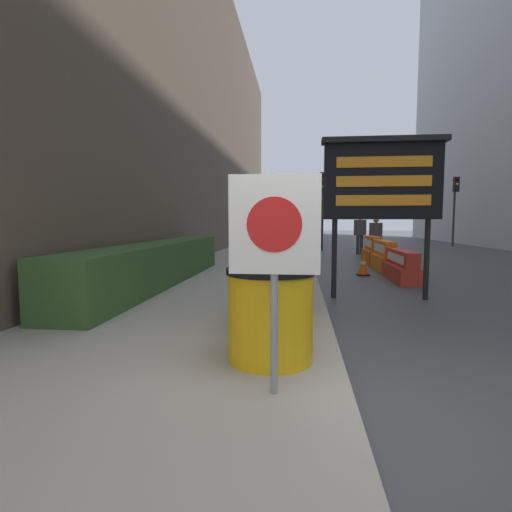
{
  "coord_description": "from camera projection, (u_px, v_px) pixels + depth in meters",
  "views": [
    {
      "loc": [
        -0.44,
        -3.07,
        1.48
      ],
      "look_at": [
        -1.59,
        7.52,
        0.54
      ],
      "focal_mm": 28.0,
      "sensor_mm": 36.0,
      "label": 1
    }
  ],
  "objects": [
    {
      "name": "warning_sign",
      "position": [
        274.0,
        240.0,
        3.03
      ],
      "size": [
        0.7,
        0.08,
        1.71
      ],
      "color": "gray",
      "rests_on": "sidewalk_left"
    },
    {
      "name": "traffic_light_near_curb",
      "position": [
        323.0,
        194.0,
        19.65
      ],
      "size": [
        0.28,
        0.45,
        3.85
      ],
      "color": "#2D2D30",
      "rests_on": "ground_plane"
    },
    {
      "name": "message_board",
      "position": [
        382.0,
        181.0,
        7.4
      ],
      "size": [
        2.25,
        0.36,
        3.0
      ],
      "color": "black",
      "rests_on": "ground_plane"
    },
    {
      "name": "jersey_barrier_orange_far",
      "position": [
        373.0,
        252.0,
        13.85
      ],
      "size": [
        0.55,
        1.64,
        0.95
      ],
      "color": "orange",
      "rests_on": "ground_plane"
    },
    {
      "name": "sidewalk_left",
      "position": [
        106.0,
        391.0,
        3.33
      ],
      "size": [
        4.07,
        56.0,
        0.12
      ],
      "color": "gray",
      "rests_on": "ground_plane"
    },
    {
      "name": "building_left_facade",
      "position": [
        180.0,
        59.0,
        12.7
      ],
      "size": [
        0.4,
        50.4,
        13.25
      ],
      "color": "brown",
      "rests_on": "ground_plane"
    },
    {
      "name": "barrel_drum_foreground",
      "position": [
        270.0,
        314.0,
        3.86
      ],
      "size": [
        0.86,
        0.86,
        0.91
      ],
      "color": "yellow",
      "rests_on": "sidewalk_left"
    },
    {
      "name": "jersey_barrier_orange_near",
      "position": [
        384.0,
        257.0,
        11.98
      ],
      "size": [
        0.51,
        1.83,
        0.89
      ],
      "color": "orange",
      "rests_on": "ground_plane"
    },
    {
      "name": "hedge_strip",
      "position": [
        158.0,
        263.0,
        8.62
      ],
      "size": [
        0.9,
        7.44,
        0.88
      ],
      "color": "#335628",
      "rests_on": "sidewalk_left"
    },
    {
      "name": "pedestrian_worker",
      "position": [
        376.0,
        234.0,
        15.39
      ],
      "size": [
        0.48,
        0.49,
        1.63
      ],
      "rotation": [
        0.0,
        0.0,
        5.45
      ],
      "color": "#23283D",
      "rests_on": "ground_plane"
    },
    {
      "name": "jersey_barrier_red_striped",
      "position": [
        402.0,
        267.0,
        9.92
      ],
      "size": [
        0.54,
        2.03,
        0.75
      ],
      "color": "red",
      "rests_on": "ground_plane"
    },
    {
      "name": "ground_plane",
      "position": [
        354.0,
        410.0,
        3.12
      ],
      "size": [
        120.0,
        120.0,
        0.0
      ],
      "primitive_type": "plane",
      "color": "#3F3F42"
    },
    {
      "name": "traffic_cone_near",
      "position": [
        363.0,
        265.0,
        10.83
      ],
      "size": [
        0.33,
        0.33,
        0.59
      ],
      "color": "black",
      "rests_on": "ground_plane"
    },
    {
      "name": "traffic_light_far_side",
      "position": [
        455.0,
        196.0,
        22.76
      ],
      "size": [
        0.28,
        0.45,
        3.97
      ],
      "color": "#2D2D30",
      "rests_on": "ground_plane"
    },
    {
      "name": "pedestrian_passerby",
      "position": [
        360.0,
        231.0,
        17.7
      ],
      "size": [
        0.54,
        0.45,
        1.77
      ],
      "rotation": [
        0.0,
        0.0,
        0.46
      ],
      "color": "#333338",
      "rests_on": "ground_plane"
    },
    {
      "name": "barrel_drum_back",
      "position": [
        284.0,
        283.0,
        5.82
      ],
      "size": [
        0.86,
        0.86,
        0.91
      ],
      "color": "yellow",
      "rests_on": "sidewalk_left"
    },
    {
      "name": "barrel_drum_middle",
      "position": [
        267.0,
        295.0,
        4.86
      ],
      "size": [
        0.86,
        0.86,
        0.91
      ],
      "color": "yellow",
      "rests_on": "sidewalk_left"
    }
  ]
}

